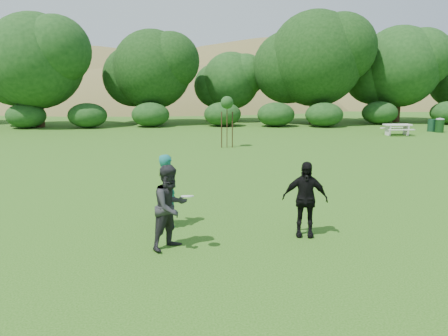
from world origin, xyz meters
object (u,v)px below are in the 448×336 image
object	(u,v)px
player_teal	(167,191)
picnic_table	(397,128)
player_grey	(171,207)
player_black	(305,199)
trash_can_lidded	(440,125)
sapling	(227,104)
trash_can_near	(432,125)

from	to	relation	value
player_teal	picnic_table	distance (m)	23.47
player_grey	player_black	distance (m)	3.17
player_teal	trash_can_lidded	xyz separation A→B (m)	(18.82, 19.54, -0.39)
trash_can_lidded	picnic_table	bearing A→B (deg)	-159.81
player_black	trash_can_lidded	bearing A→B (deg)	65.65
player_black	sapling	xyz separation A→B (m)	(-0.53, 14.36, 1.52)
player_teal	player_black	bearing A→B (deg)	-128.95
sapling	picnic_table	xyz separation A→B (m)	(12.19, 4.73, -1.90)
player_black	picnic_table	bearing A→B (deg)	71.40
sapling	player_grey	bearing A→B (deg)	-99.86
picnic_table	trash_can_lidded	distance (m)	4.15
player_teal	trash_can_near	distance (m)	27.39
player_teal	player_black	world-z (taller)	player_teal
picnic_table	trash_can_lidded	xyz separation A→B (m)	(3.90, 1.43, 0.02)
player_black	sapling	bearing A→B (deg)	104.94
player_black	trash_can_lidded	world-z (taller)	player_black
sapling	picnic_table	size ratio (longest dim) A/B	1.58
player_teal	sapling	size ratio (longest dim) A/B	0.65
trash_can_near	picnic_table	world-z (taller)	trash_can_near
player_grey	sapling	distance (m)	15.19
trash_can_lidded	sapling	bearing A→B (deg)	-159.04
player_grey	picnic_table	world-z (taller)	player_grey
player_black	trash_can_near	size ratio (longest dim) A/B	2.01
player_black	sapling	size ratio (longest dim) A/B	0.63
player_grey	trash_can_near	xyz separation A→B (m)	(18.43, 21.64, -0.49)
picnic_table	trash_can_lidded	bearing A→B (deg)	20.19
player_teal	sapling	distance (m)	13.74
player_grey	trash_can_lidded	bearing A→B (deg)	3.86
sapling	trash_can_lidded	distance (m)	17.33
player_black	trash_can_lidded	xyz separation A→B (m)	(15.56, 20.53, -0.36)
trash_can_lidded	player_teal	bearing A→B (deg)	-133.92
player_grey	player_teal	bearing A→B (deg)	50.75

